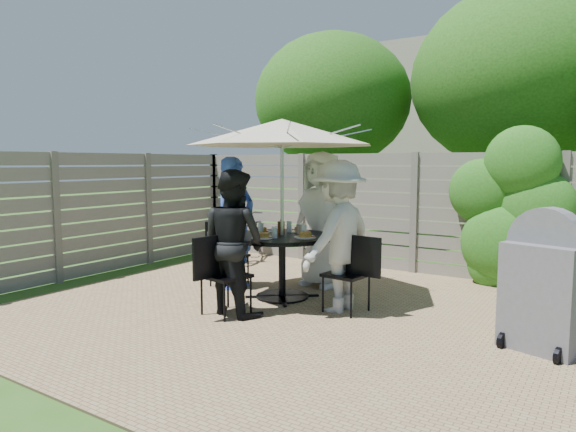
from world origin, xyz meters
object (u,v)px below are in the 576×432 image
Objects in this scene: chair_back at (327,265)px; person_left at (235,223)px; plate_front at (262,236)px; glass_right at (304,230)px; person_back at (322,220)px; person_right at (338,237)px; chair_front at (225,292)px; bicycle at (253,234)px; glass_front at (275,232)px; plate_back at (300,230)px; patio_table at (282,254)px; bbq_grill at (545,286)px; plate_left at (261,231)px; umbrella at (282,132)px; glass_left at (261,228)px; chair_left at (229,268)px; coffee_cup at (300,229)px; chair_right at (347,290)px; plate_right at (305,236)px; syrup_jug at (281,228)px; person_front at (234,242)px; glass_back at (289,227)px.

person_left is (-0.94, -0.86, 0.61)m from chair_back.
plate_front is 0.53m from glass_right.
person_right is (0.73, -0.92, -0.06)m from person_back.
bicycle is at bearing 40.80° from chair_front.
person_left is 12.66× the size of glass_front.
chair_front is 3.54× the size of plate_back.
plate_back is at bearing 83.15° from patio_table.
person_left is at bearing -167.92° from bbq_grill.
plate_left is at bearing -113.45° from person_back.
umbrella reaches higher than bicycle.
bicycle is (-1.62, 1.99, -0.43)m from glass_left.
plate_left is at bearing -6.64° from chair_left.
chair_right is at bearing -21.11° from coffee_cup.
umbrella is 1.49× the size of bicycle.
plate_right is (0.36, -0.04, 0.27)m from patio_table.
person_right is 0.47m from plate_right.
bicycle is (-2.85, 2.03, 0.18)m from chair_right.
glass_front is (1.03, -0.38, 0.61)m from chair_left.
plate_front is 1.86× the size of glass_right.
plate_left is (-0.36, 0.04, 0.27)m from patio_table.
person_left is 1.03× the size of person_right.
coffee_cup reaches higher than patio_table.
plate_right is at bearing -6.72° from chair_left.
plate_back and plate_left have the same top height.
glass_left reaches higher than chair_left.
person_back reaches higher than bicycle.
person_right is at bearing -165.93° from bbq_grill.
glass_left reaches higher than plate_back.
coffee_cup is at bearing 4.97° from chair_left.
person_left is at bearing -6.06° from chair_left.
person_back is at bearing 83.15° from umbrella.
coffee_cup is at bearing 18.71° from plate_left.
person_right is (0.82, -0.10, -1.19)m from umbrella.
chair_right is 1.20m from syrup_jug.
patio_table is 2.70m from bicycle.
chair_front is 6.57× the size of glass_front.
plate_left is (-0.46, -0.78, -0.09)m from person_back.
chair_back is at bearing 2.27° from chair_front.
glass_left is (-1.23, 0.04, 0.60)m from chair_right.
plate_back is 2.52m from bicycle.
plate_front is at bearing -27.18° from chair_left.
coffee_cup is 2.87m from bbq_grill.
person_front is 0.90m from plate_left.
glass_back reaches higher than chair_back.
plate_back is 1.00× the size of plate_left.
patio_table is at bearing -96.85° from plate_back.
chair_left is 3.94m from bbq_grill.
plate_right is 0.34m from coffee_cup.
glass_left is (-0.63, -0.03, 0.05)m from plate_right.
person_front is at bearing -151.81° from bbq_grill.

